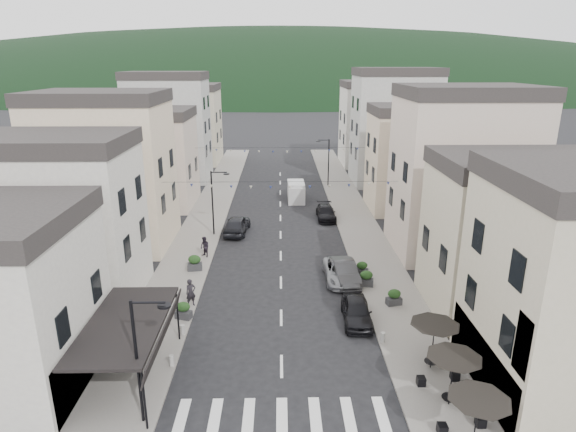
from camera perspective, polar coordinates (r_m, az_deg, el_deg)
The scene contains 26 objects.
sidewalk_left at distance 50.42m, azimuth -9.46°, elevation 0.14°, with size 4.00×76.00×0.12m, color slate.
sidewalk_right at distance 50.43m, azimuth 7.65°, elevation 0.23°, with size 4.00×76.00×0.12m, color slate.
hill_backdrop at distance 315.88m, azimuth -1.02°, elevation 15.09°, with size 640.00×360.00×70.00m, color black.
boutique_awning at distance 24.87m, azimuth -18.14°, elevation -12.17°, with size 3.77×7.50×3.28m.
buildings_row_left at distance 55.93m, azimuth -16.12°, elevation 7.83°, with size 10.20×54.16×14.00m.
buildings_row_right at distance 54.82m, azimuth 14.54°, elevation 7.97°, with size 10.20×54.16×14.50m.
cafe_terrace at distance 23.66m, azimuth 19.04°, elevation -16.09°, with size 2.50×8.10×2.53m.
streetlamp_left_near at distance 21.73m, azimuth -16.86°, elevation -14.93°, with size 1.70×0.56×6.00m.
streetlamp_left_far at distance 43.46m, azimuth -8.62°, elevation 2.32°, with size 1.70×0.56×6.00m.
streetlamp_right_far at distance 60.89m, azimuth 4.58°, elevation 6.92°, with size 1.70×0.56×6.00m.
bollards at distance 25.68m, azimuth -0.77°, elevation -17.25°, with size 11.66×10.26×0.60m.
bunting_near at distance 38.70m, azimuth -0.91°, elevation 3.59°, with size 19.00×0.28×0.62m.
bunting_far at distance 54.35m, azimuth -0.95°, elevation 7.74°, with size 19.00×0.28×0.62m.
parked_car_a at distance 30.12m, azimuth 8.13°, elevation -11.06°, with size 1.69×4.21×1.43m, color black.
parked_car_b at distance 35.15m, azimuth 6.72°, elevation -6.56°, with size 1.56×4.47×1.47m, color #323235.
parked_car_c at distance 35.24m, azimuth 6.20°, elevation -6.59°, with size 2.21×4.80×1.33m, color gray.
parked_car_d at distance 48.61m, azimuth 4.52°, elevation 0.39°, with size 1.81×4.45×1.29m, color black.
parked_car_e at distance 44.65m, azimuth -6.08°, elevation -1.01°, with size 1.96×4.87×1.66m, color black.
delivery_van at distance 55.01m, azimuth 0.95°, elevation 3.01°, with size 1.91×4.70×2.24m.
pedestrian_a at distance 31.86m, azimuth -11.45°, elevation -8.90°, with size 0.67×0.44×1.83m, color black.
pedestrian_b at distance 39.33m, azimuth -9.84°, elevation -3.63°, with size 0.82×0.64×1.68m, color black.
planter_la at distance 30.69m, azimuth -12.30°, elevation -10.87°, with size 1.10×0.83×1.10m.
planter_lb at distance 37.11m, azimuth -11.01°, elevation -5.47°, with size 1.15×0.73×1.21m.
planter_ra at distance 32.29m, azimuth 12.46°, elevation -9.38°, with size 1.06×0.74×1.08m.
planter_rb at distance 34.48m, azimuth 9.26°, elevation -7.31°, with size 1.10×0.74×1.13m.
planter_rc at distance 36.15m, azimuth 8.75°, elevation -6.14°, with size 1.03×0.77×1.02m.
Camera 1 is at (-0.03, -15.51, 15.18)m, focal length 30.00 mm.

